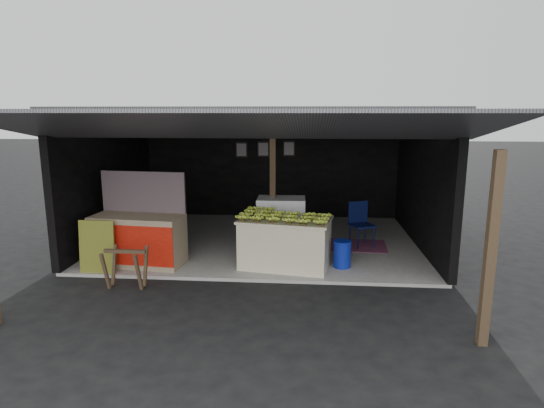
# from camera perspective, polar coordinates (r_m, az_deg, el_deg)

# --- Properties ---
(ground) EXTENTS (80.00, 80.00, 0.00)m
(ground) POSITION_cam_1_polar(r_m,az_deg,el_deg) (8.09, -3.14, -9.78)
(ground) COLOR black
(ground) RESTS_ON ground
(concrete_slab) EXTENTS (7.00, 5.00, 0.06)m
(concrete_slab) POSITION_cam_1_polar(r_m,az_deg,el_deg) (10.44, -1.28, -4.65)
(concrete_slab) COLOR gray
(concrete_slab) RESTS_ON ground
(shophouse) EXTENTS (7.40, 7.29, 3.02)m
(shophouse) POSITION_cam_1_polar(r_m,az_deg,el_deg) (10.37, -1.15, 6.89)
(shophouse) COLOR black
(shophouse) RESTS_ON ground
(banana_table) EXTENTS (1.82, 1.29, 0.92)m
(banana_table) POSITION_cam_1_polar(r_m,az_deg,el_deg) (8.57, 1.68, -4.84)
(banana_table) COLOR silver
(banana_table) RESTS_ON concrete_slab
(banana_pile) EXTENTS (1.68, 1.17, 0.18)m
(banana_pile) POSITION_cam_1_polar(r_m,az_deg,el_deg) (8.43, 1.71, -1.24)
(banana_pile) COLOR #CCD92E
(banana_pile) RESTS_ON banana_table
(white_crate) EXTENTS (1.01, 0.70, 1.11)m
(white_crate) POSITION_cam_1_polar(r_m,az_deg,el_deg) (9.60, 1.15, -2.48)
(white_crate) COLOR white
(white_crate) RESTS_ON concrete_slab
(neighbor_stall) EXTENTS (1.76, 0.92, 1.75)m
(neighbor_stall) POSITION_cam_1_polar(r_m,az_deg,el_deg) (9.04, -16.42, -4.05)
(neighbor_stall) COLOR #998466
(neighbor_stall) RESTS_ON concrete_slab
(green_signboard) EXTENTS (0.64, 0.13, 0.97)m
(green_signboard) POSITION_cam_1_polar(r_m,az_deg,el_deg) (8.81, -21.12, -5.04)
(green_signboard) COLOR black
(green_signboard) RESTS_ON concrete_slab
(sawhorse) EXTENTS (0.71, 0.60, 0.68)m
(sawhorse) POSITION_cam_1_polar(r_m,az_deg,el_deg) (8.06, -17.90, -7.18)
(sawhorse) COLOR #463523
(sawhorse) RESTS_ON ground
(water_barrel) EXTENTS (0.33, 0.33, 0.48)m
(water_barrel) POSITION_cam_1_polar(r_m,az_deg,el_deg) (8.67, 8.79, -6.31)
(water_barrel) COLOR #0D1E97
(water_barrel) RESTS_ON concrete_slab
(plastic_chair) EXTENTS (0.60, 0.60, 0.97)m
(plastic_chair) POSITION_cam_1_polar(r_m,az_deg,el_deg) (10.02, 11.00, -1.99)
(plastic_chair) COLOR #0B123C
(plastic_chair) RESTS_ON concrete_slab
(magenta_rug) EXTENTS (1.56, 1.10, 0.01)m
(magenta_rug) POSITION_cam_1_polar(r_m,az_deg,el_deg) (10.14, 9.91, -5.11)
(magenta_rug) COLOR #74194E
(magenta_rug) RESTS_ON concrete_slab
(picture_frames) EXTENTS (1.62, 0.04, 0.46)m
(picture_frames) POSITION_cam_1_polar(r_m,az_deg,el_deg) (12.46, -0.94, 6.90)
(picture_frames) COLOR black
(picture_frames) RESTS_ON shophouse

